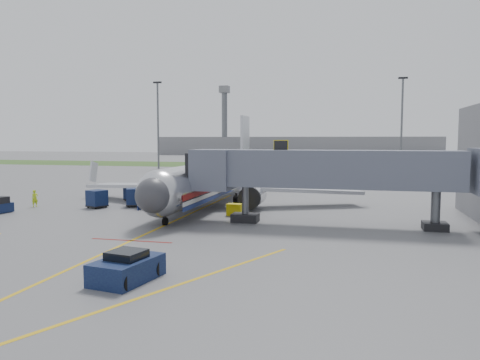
% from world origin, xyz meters
% --- Properties ---
extents(ground, '(400.00, 400.00, 0.00)m').
position_xyz_m(ground, '(0.00, 0.00, 0.00)').
color(ground, '#565659').
rests_on(ground, ground).
extents(grass_strip, '(300.00, 25.00, 0.01)m').
position_xyz_m(grass_strip, '(0.00, 90.00, 0.01)').
color(grass_strip, '#2D4C1E').
rests_on(grass_strip, ground).
extents(apron_markings, '(21.52, 50.00, 0.01)m').
position_xyz_m(apron_markings, '(0.00, -7.40, 0.00)').
color(apron_markings, gold).
rests_on(apron_markings, ground).
extents(airliner, '(32.10, 35.67, 10.25)m').
position_xyz_m(airliner, '(0.00, 15.25, 2.65)').
color(airliner, silver).
rests_on(airliner, ground).
extents(jet_bridge, '(25.30, 4.00, 6.90)m').
position_xyz_m(jet_bridge, '(12.86, 5.00, 4.47)').
color(jet_bridge, slate).
rests_on(jet_bridge, ground).
extents(light_mast_left, '(2.00, 0.44, 20.40)m').
position_xyz_m(light_mast_left, '(-30.00, 70.00, 10.78)').
color(light_mast_left, '#595B60').
rests_on(light_mast_left, ground).
extents(light_mast_right, '(2.00, 0.44, 20.40)m').
position_xyz_m(light_mast_right, '(25.00, 75.00, 10.78)').
color(light_mast_right, '#595B60').
rests_on(light_mast_right, ground).
extents(distant_terminal, '(120.00, 14.00, 8.00)m').
position_xyz_m(distant_terminal, '(-10.00, 170.00, 4.00)').
color(distant_terminal, slate).
rests_on(distant_terminal, ground).
extents(control_tower, '(4.00, 4.00, 30.00)m').
position_xyz_m(control_tower, '(-40.00, 165.00, 17.33)').
color(control_tower, '#595B60').
rests_on(control_tower, ground).
extents(pushback_tug, '(2.81, 3.95, 1.51)m').
position_xyz_m(pushback_tug, '(4.00, -12.42, 0.63)').
color(pushback_tug, '#0C1237').
rests_on(pushback_tug, ground).
extents(baggage_tug, '(1.55, 2.39, 1.55)m').
position_xyz_m(baggage_tug, '(-17.58, 4.11, 0.69)').
color(baggage_tug, '#0C1237').
rests_on(baggage_tug, ground).
extents(baggage_cart_a, '(2.20, 2.20, 1.80)m').
position_xyz_m(baggage_cart_a, '(-10.55, 9.47, 0.92)').
color(baggage_cart_a, '#0C1237').
rests_on(baggage_cart_a, ground).
extents(baggage_cart_b, '(2.30, 2.30, 1.89)m').
position_xyz_m(baggage_cart_b, '(-7.18, 11.23, 0.96)').
color(baggage_cart_b, '#0C1237').
rests_on(baggage_cart_b, ground).
extents(baggage_cart_c, '(1.53, 1.53, 1.61)m').
position_xyz_m(baggage_cart_c, '(-9.73, 15.58, 0.82)').
color(baggage_cart_c, '#0C1237').
rests_on(baggage_cart_c, ground).
extents(belt_loader, '(2.53, 3.91, 1.87)m').
position_xyz_m(belt_loader, '(-2.52, 10.56, 0.46)').
color(belt_loader, '#0C1237').
rests_on(belt_loader, ground).
extents(ground_power_cart, '(1.38, 0.94, 1.09)m').
position_xyz_m(ground_power_cart, '(4.31, 8.00, 0.54)').
color(ground_power_cart, yellow).
rests_on(ground_power_cart, ground).
extents(ramp_worker, '(0.70, 0.77, 1.76)m').
position_xyz_m(ramp_worker, '(-17.06, 8.45, 0.88)').
color(ramp_worker, '#B6DD1A').
rests_on(ramp_worker, ground).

